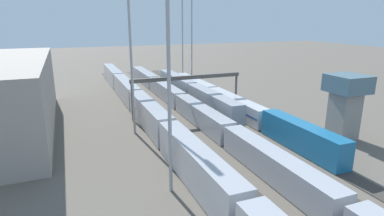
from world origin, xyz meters
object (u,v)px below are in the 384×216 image
(light_mast_1, at_px, (168,46))
(control_tower, at_px, (346,101))
(signal_gantry, at_px, (187,82))
(light_mast_2, at_px, (182,23))
(light_mast_3, at_px, (130,34))
(train_on_track_1, at_px, (192,93))
(train_on_track_2, at_px, (201,116))
(train_on_track_4, at_px, (149,115))
(train_on_track_0, at_px, (231,103))
(light_mast_0, at_px, (192,24))

(light_mast_1, height_order, control_tower, light_mast_1)
(light_mast_1, height_order, signal_gantry, light_mast_1)
(light_mast_2, height_order, light_mast_3, light_mast_2)
(train_on_track_1, bearing_deg, light_mast_2, -15.10)
(train_on_track_2, relative_size, light_mast_3, 4.20)
(train_on_track_1, height_order, train_on_track_4, same)
(light_mast_2, distance_m, signal_gantry, 40.60)
(light_mast_2, relative_size, signal_gantry, 1.24)
(light_mast_2, bearing_deg, light_mast_3, 149.83)
(train_on_track_1, xyz_separation_m, train_on_track_4, (-14.97, 15.00, 0.03))
(train_on_track_1, xyz_separation_m, light_mast_1, (-39.39, 18.48, 15.18))
(train_on_track_0, relative_size, train_on_track_4, 0.55)
(light_mast_3, bearing_deg, train_on_track_4, -58.84)
(light_mast_1, xyz_separation_m, control_tower, (6.18, -34.04, -11.03))
(light_mast_0, xyz_separation_m, light_mast_1, (-61.03, 26.90, -1.21))
(light_mast_2, bearing_deg, train_on_track_4, 152.07)
(train_on_track_0, relative_size, light_mast_1, 2.37)
(signal_gantry, bearing_deg, train_on_track_4, 118.02)
(train_on_track_2, relative_size, control_tower, 10.52)
(train_on_track_1, xyz_separation_m, control_tower, (-33.20, -15.56, 4.15))
(train_on_track_1, distance_m, light_mast_1, 46.08)
(signal_gantry, bearing_deg, light_mast_0, -23.22)
(train_on_track_4, distance_m, light_mast_2, 50.53)
(light_mast_1, distance_m, control_tower, 36.31)
(light_mast_2, xyz_separation_m, control_tower, (-60.34, -8.24, -12.68))
(signal_gantry, height_order, control_tower, control_tower)
(train_on_track_2, relative_size, signal_gantry, 4.79)
(train_on_track_2, distance_m, signal_gantry, 9.58)
(light_mast_0, distance_m, signal_gantry, 35.96)
(train_on_track_4, xyz_separation_m, light_mast_1, (-24.42, 3.48, 15.14))
(train_on_track_0, height_order, signal_gantry, signal_gantry)
(train_on_track_0, xyz_separation_m, control_tower, (-22.07, -10.56, 4.63))
(light_mast_0, relative_size, light_mast_1, 1.08)
(train_on_track_2, bearing_deg, light_mast_0, -18.90)
(light_mast_3, relative_size, signal_gantry, 1.14)
(train_on_track_2, distance_m, light_mast_1, 30.10)
(train_on_track_4, xyz_separation_m, control_tower, (-18.24, -30.56, 4.11))
(light_mast_0, xyz_separation_m, control_tower, (-54.85, -7.13, -12.24))
(train_on_track_0, relative_size, light_mast_0, 2.20)
(light_mast_2, bearing_deg, control_tower, -172.23)
(light_mast_2, xyz_separation_m, signal_gantry, (-36.78, 12.32, -11.99))
(train_on_track_1, height_order, light_mast_3, light_mast_3)
(train_on_track_0, xyz_separation_m, train_on_track_2, (-6.42, 10.00, -0.08))
(train_on_track_1, relative_size, light_mast_1, 1.69)
(train_on_track_1, xyz_separation_m, train_on_track_2, (-17.56, 5.00, -0.57))
(light_mast_1, bearing_deg, signal_gantry, -24.38)
(train_on_track_4, xyz_separation_m, light_mast_2, (42.10, -22.32, 16.80))
(light_mast_3, xyz_separation_m, signal_gantry, (7.33, -13.32, -10.62))
(train_on_track_0, xyz_separation_m, train_on_track_4, (-3.83, 20.00, 0.52))
(train_on_track_4, distance_m, light_mast_0, 46.44)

